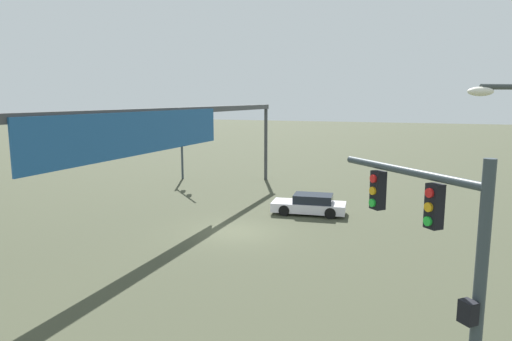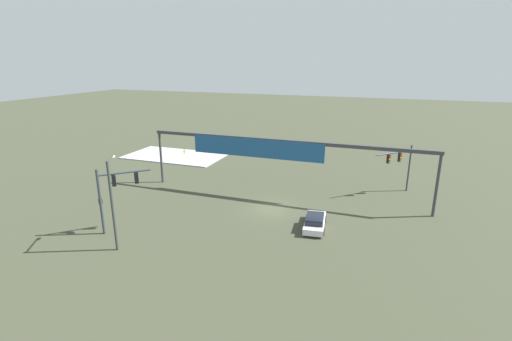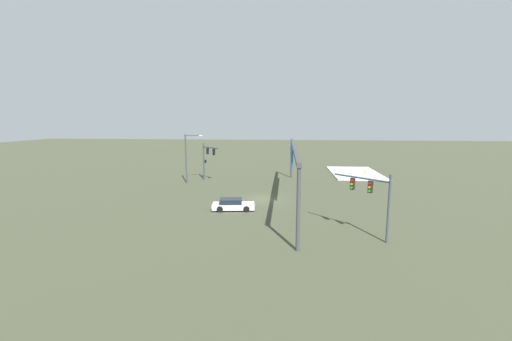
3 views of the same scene
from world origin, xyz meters
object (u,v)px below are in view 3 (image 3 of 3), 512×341
Objects in this scene: fire_hydrant_on_curb at (365,171)px; sedan_car_approaching at (233,205)px; streetlamp_curved_arm at (188,154)px; traffic_signal_opposite_side at (372,193)px; traffic_signal_near_corner at (207,156)px.

sedan_car_approaching is at bearing 141.89° from fire_hydrant_on_curb.
streetlamp_curved_arm reaches higher than fire_hydrant_on_curb.
traffic_signal_near_corner is at bearing -5.67° from traffic_signal_opposite_side.
streetlamp_curved_arm is 1.60× the size of sedan_car_approaching.
sedan_car_approaching reaches higher than fire_hydrant_on_curb.
streetlamp_curved_arm is at bearing 115.91° from sedan_car_approaching.
streetlamp_curved_arm is (-2.08, 2.34, 0.45)m from traffic_signal_near_corner.
fire_hydrant_on_curb is at bearing -57.70° from traffic_signal_opposite_side.
fire_hydrant_on_curb is (8.47, -25.89, -3.34)m from traffic_signal_near_corner.
fire_hydrant_on_curb is (31.42, -7.05, -3.16)m from traffic_signal_opposite_side.
traffic_signal_near_corner is 17.70m from sedan_car_approaching.
sedan_car_approaching is at bearing 15.56° from traffic_signal_opposite_side.
traffic_signal_near_corner reaches higher than traffic_signal_opposite_side.
traffic_signal_near_corner is 1.27× the size of sedan_car_approaching.
fire_hydrant_on_curb is at bearing -9.78° from streetlamp_curved_arm.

